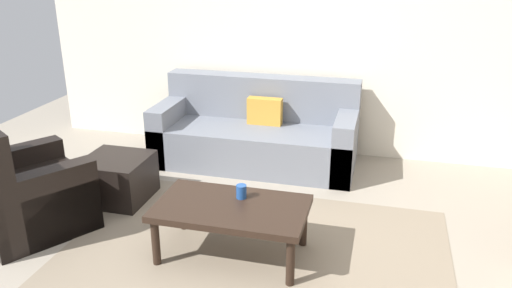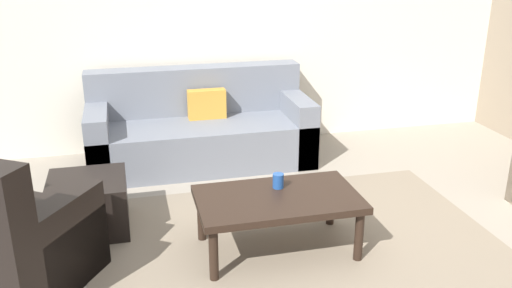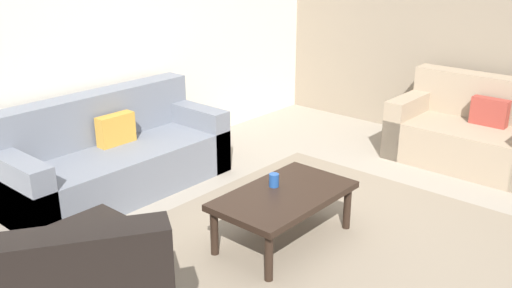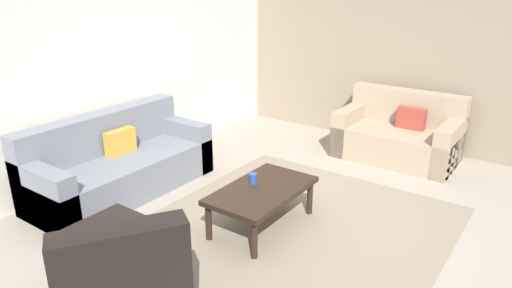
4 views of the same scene
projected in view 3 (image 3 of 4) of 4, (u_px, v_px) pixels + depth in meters
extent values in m
plane|color=gray|center=(326.00, 245.00, 4.29)|extent=(8.00, 8.00, 0.00)
cube|color=silver|center=(108.00, 27.00, 5.41)|extent=(6.00, 0.12, 2.80)
cube|color=gray|center=(492.00, 20.00, 5.94)|extent=(0.12, 5.20, 2.80)
cube|color=#7F715D|center=(326.00, 245.00, 4.29)|extent=(2.87, 2.71, 0.01)
cube|color=slate|center=(118.00, 170.00, 5.15)|extent=(2.08, 0.88, 0.42)
cube|color=slate|center=(96.00, 139.00, 5.27)|extent=(2.08, 0.24, 0.88)
cube|color=slate|center=(19.00, 193.00, 4.45)|extent=(0.20, 0.88, 0.62)
cube|color=slate|center=(193.00, 134.00, 5.78)|extent=(0.20, 0.88, 0.62)
cube|color=gold|center=(116.00, 129.00, 5.15)|extent=(0.36, 0.12, 0.28)
cube|color=gray|center=(469.00, 144.00, 5.79)|extent=(0.90, 1.52, 0.42)
cube|color=gray|center=(484.00, 116.00, 5.94)|extent=(0.24, 1.52, 0.88)
cube|color=gray|center=(410.00, 122.00, 6.16)|extent=(0.90, 0.20, 0.62)
cube|color=#99382D|center=(490.00, 112.00, 5.67)|extent=(0.12, 0.36, 0.28)
cube|color=black|center=(94.00, 256.00, 3.77)|extent=(0.56, 0.56, 0.40)
cylinder|color=black|center=(269.00, 258.00, 3.79)|extent=(0.06, 0.06, 0.36)
cylinder|color=black|center=(347.00, 208.00, 4.49)|extent=(0.06, 0.06, 0.36)
cylinder|color=black|center=(214.00, 233.00, 4.11)|extent=(0.06, 0.06, 0.36)
cylinder|color=black|center=(295.00, 190.00, 4.81)|extent=(0.06, 0.06, 0.36)
cube|color=black|center=(284.00, 196.00, 4.23)|extent=(1.10, 0.64, 0.05)
cylinder|color=#1E478C|center=(274.00, 180.00, 4.31)|extent=(0.08, 0.08, 0.10)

